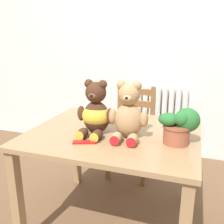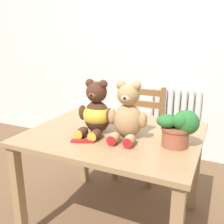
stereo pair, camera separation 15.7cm
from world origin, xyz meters
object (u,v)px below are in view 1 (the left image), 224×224
at_px(wooden_chair_behind, 132,130).
at_px(teddy_bear_left, 96,113).
at_px(potted_plant, 179,125).
at_px(chocolate_bar, 85,142).
at_px(teddy_bear_right, 128,114).

relative_size(wooden_chair_behind, teddy_bear_left, 2.46).
distance_m(wooden_chair_behind, teddy_bear_left, 0.94).
bearing_deg(potted_plant, chocolate_bar, -161.65).
distance_m(wooden_chair_behind, potted_plant, 1.05).
relative_size(teddy_bear_left, chocolate_bar, 2.51).
xyz_separation_m(teddy_bear_right, potted_plant, (0.30, 0.00, -0.04)).
height_order(teddy_bear_right, chocolate_bar, teddy_bear_right).
distance_m(teddy_bear_left, chocolate_bar, 0.22).
xyz_separation_m(teddy_bear_left, teddy_bear_right, (0.22, -0.00, 0.01)).
bearing_deg(teddy_bear_right, chocolate_bar, 34.19).
bearing_deg(teddy_bear_right, potted_plant, 177.23).
bearing_deg(teddy_bear_left, potted_plant, 179.48).
height_order(teddy_bear_right, potted_plant, teddy_bear_right).
bearing_deg(chocolate_bar, potted_plant, 18.35).
distance_m(teddy_bear_left, potted_plant, 0.52).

